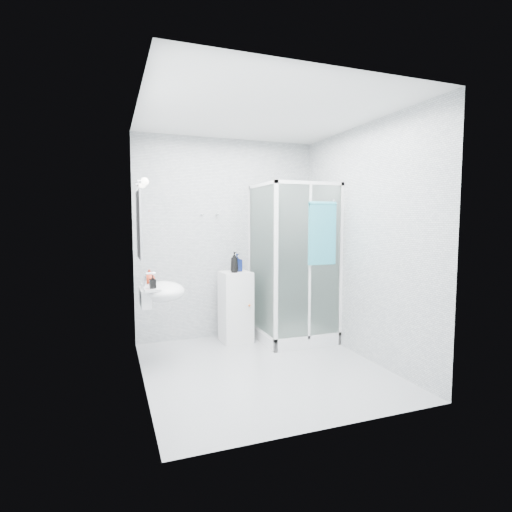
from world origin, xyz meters
name	(u,v)px	position (x,y,z in m)	size (l,w,h in m)	color
room	(263,244)	(0.00, 0.00, 1.30)	(2.40, 2.60, 2.60)	silver
shower_enclosure	(290,307)	(0.67, 0.77, 0.45)	(0.90, 0.95, 2.00)	white
wall_basin	(160,292)	(-0.99, 0.45, 0.80)	(0.46, 0.56, 0.35)	white
mirror	(139,225)	(-1.19, 0.45, 1.50)	(0.02, 0.60, 0.70)	white
vanity_lights	(143,183)	(-1.14, 0.45, 1.92)	(0.10, 0.40, 0.08)	silver
wall_hooks	(210,214)	(-0.25, 1.26, 1.62)	(0.23, 0.06, 0.03)	silver
storage_cabinet	(236,307)	(0.02, 1.02, 0.45)	(0.38, 0.40, 0.89)	white
hand_towel	(322,232)	(0.89, 0.36, 1.41)	(0.35, 0.05, 0.74)	teal
shampoo_bottle_a	(234,262)	(-0.01, 0.96, 1.02)	(0.10, 0.10, 0.26)	black
shampoo_bottle_b	(237,263)	(0.05, 1.05, 1.01)	(0.10, 0.11, 0.23)	#0D1B52
soap_dispenser_orange	(149,277)	(-1.08, 0.57, 0.94)	(0.12, 0.12, 0.16)	#B02D14
soap_dispenser_black	(153,282)	(-1.07, 0.29, 0.93)	(0.06, 0.06, 0.14)	black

